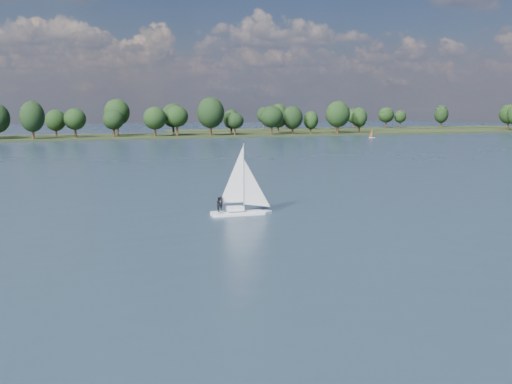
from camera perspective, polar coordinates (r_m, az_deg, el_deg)
ground at (r=125.35m, az=-14.31°, el=2.92°), size 700.00×700.00×0.00m
far_shore at (r=236.68m, az=-17.75°, el=5.16°), size 660.00×40.00×1.50m
far_shore_back at (r=333.88m, az=10.34°, el=6.20°), size 220.00×30.00×1.40m
sailboat at (r=60.03m, az=-1.81°, el=-0.22°), size 6.13×2.16×7.92m
dinghy_orange at (r=231.73m, az=11.52°, el=5.55°), size 2.42×1.01×3.82m
treeline at (r=232.42m, az=-21.84°, el=6.90°), size 562.21×73.61×18.01m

